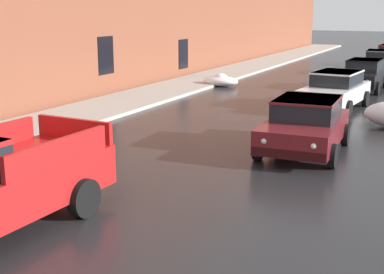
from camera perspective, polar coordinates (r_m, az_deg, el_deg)
left_sidewalk_slab at (r=20.07m, az=-9.76°, el=3.10°), size 2.87×80.00×0.13m
snow_bank_mid_block_left at (r=26.02m, az=3.13°, el=6.10°), size 1.80×1.06×0.63m
sedan_maroon_parked_kerbside_close at (r=14.10m, az=12.18°, el=1.38°), size 2.14×3.95×1.42m
sedan_white_parked_kerbside_mid at (r=20.59m, az=15.28°, el=5.02°), size 2.20×4.20×1.42m
sedan_black_parked_far_down_block at (r=25.95m, az=18.14°, el=6.51°), size 1.94×4.06×1.42m
sedan_grey_queued_behind_truck at (r=32.25m, az=19.70°, el=7.67°), size 2.14×4.02×1.42m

